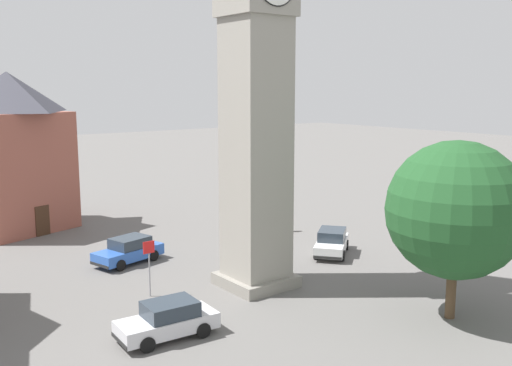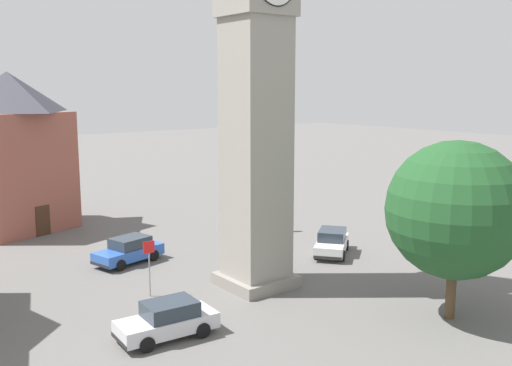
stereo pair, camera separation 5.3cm
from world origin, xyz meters
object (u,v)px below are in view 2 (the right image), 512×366
Objects in this scene: pedestrian at (287,218)px; tree at (456,210)px; building_shop_left at (12,151)px; road_sign at (149,259)px; clock_tower at (256,7)px; car_red_corner at (332,242)px; car_silver_kerb at (129,250)px; car_blue_kerb at (168,320)px.

tree is (-4.32, -16.41, 3.93)m from pedestrian.
building_shop_left reaches higher than road_sign.
building_shop_left is at bearing 107.94° from clock_tower.
pedestrian is 0.60× the size of road_sign.
tree is (-2.88, -10.39, 4.17)m from car_red_corner.
clock_tower is at bearing -138.14° from pedestrian.
road_sign is at bearing 131.74° from tree.
building_shop_left reaches higher than car_silver_kerb.
car_silver_kerb is at bearing 115.15° from clock_tower.
clock_tower reaches higher than building_shop_left.
building_shop_left is (-13.70, 18.45, 4.98)m from car_red_corner.
tree is at bearing -64.23° from car_silver_kerb.
building_shop_left is at bearing 126.59° from car_red_corner.
car_silver_kerb is 12.20m from pedestrian.
clock_tower reaches higher than car_blue_kerb.
pedestrian is at bearing 34.59° from car_blue_kerb.
tree is (7.87, -16.30, 4.17)m from car_silver_kerb.
road_sign is at bearing 159.85° from clock_tower.
car_blue_kerb is 0.53× the size of tree.
car_blue_kerb is 5.16m from road_sign.
building_shop_left reaches higher than car_blue_kerb.
car_red_corner is at bearing -103.45° from pedestrian.
car_silver_kerb is 6.05m from road_sign.
clock_tower reaches higher than tree.
road_sign is (-12.32, 0.19, 1.14)m from car_red_corner.
car_blue_kerb is 2.50× the size of pedestrian.
pedestrian is at bearing -39.38° from building_shop_left.
clock_tower is at bearing -72.06° from building_shop_left.
car_red_corner is 11.56m from tree.
clock_tower reaches higher than car_silver_kerb.
car_blue_kerb is at bearing -106.87° from car_silver_kerb.
tree is 2.85× the size of road_sign.
clock_tower is 17.42m from pedestrian.
tree is 30.81m from building_shop_left.
car_blue_kerb is (-6.76, -2.88, -13.27)m from clock_tower.
tree is at bearing -104.76° from pedestrian.
road_sign reaches higher than car_red_corner.
road_sign is (-1.56, -5.73, 1.14)m from car_silver_kerb.
car_red_corner is 1.53× the size of road_sign.
building_shop_left is (-6.52, 20.15, -8.28)m from clock_tower.
building_shop_left is (-10.82, 28.84, 0.81)m from tree.
building_shop_left is (0.23, 23.03, 4.98)m from car_blue_kerb.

